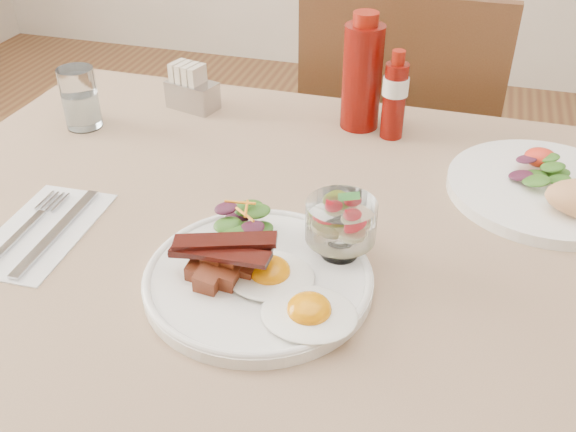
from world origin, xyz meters
name	(u,v)px	position (x,y,z in m)	size (l,w,h in m)	color
table	(337,283)	(0.00, 0.00, 0.66)	(1.33, 0.88, 0.75)	#56341B
chair_far	(397,155)	(0.00, 0.66, 0.52)	(0.42, 0.42, 0.93)	#56341B
main_plate	(258,279)	(-0.07, -0.13, 0.76)	(0.28, 0.28, 0.02)	white
fried_eggs	(289,292)	(-0.03, -0.16, 0.78)	(0.18, 0.15, 0.03)	white
bacon_potato_pile	(220,262)	(-0.11, -0.15, 0.79)	(0.13, 0.08, 0.05)	maroon
side_salad	(243,223)	(-0.12, -0.06, 0.79)	(0.09, 0.09, 0.04)	#214D14
fruit_cup	(341,221)	(0.01, -0.06, 0.82)	(0.09, 0.09, 0.09)	white
second_plate	(557,190)	(0.28, 0.17, 0.77)	(0.29, 0.29, 0.07)	white
ketchup_bottle	(362,75)	(-0.04, 0.33, 0.85)	(0.08, 0.08, 0.20)	#620A05
hot_sauce_bottle	(395,96)	(0.02, 0.31, 0.83)	(0.04, 0.04, 0.15)	#620A05
sugar_caddy	(191,90)	(-0.36, 0.32, 0.79)	(0.10, 0.07, 0.08)	#ACACB1
water_glass	(81,102)	(-0.51, 0.19, 0.80)	(0.06, 0.06, 0.11)	white
napkin_cutlery	(43,231)	(-0.39, -0.11, 0.75)	(0.13, 0.22, 0.01)	white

